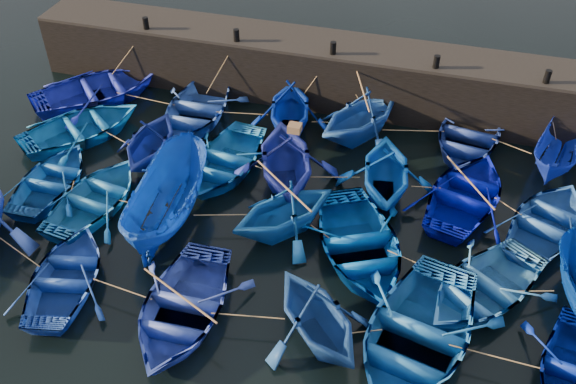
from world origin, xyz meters
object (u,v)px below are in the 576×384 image
(boat_0, at_px, (97,89))
(boat_13, at_px, (52,179))
(wooden_crate, at_px, (295,128))
(boat_8, at_px, (224,160))

(boat_0, distance_m, boat_13, 5.90)
(boat_13, xyz_separation_m, wooden_crate, (8.20, 2.50, 2.09))
(wooden_crate, bearing_deg, boat_13, -163.06)
(boat_8, distance_m, boat_13, 6.11)
(boat_8, xyz_separation_m, wooden_crate, (2.70, -0.16, 2.04))
(boat_0, height_order, wooden_crate, wooden_crate)
(boat_8, distance_m, wooden_crate, 3.38)
(boat_8, bearing_deg, wooden_crate, 2.13)
(boat_8, relative_size, boat_13, 1.14)
(boat_8, bearing_deg, boat_0, 161.34)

